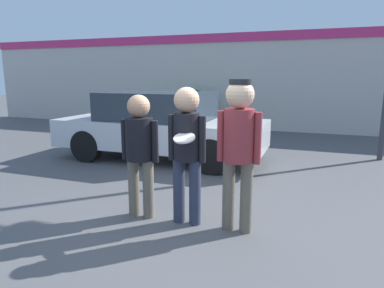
{
  "coord_description": "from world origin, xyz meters",
  "views": [
    {
      "loc": [
        1.46,
        -3.91,
        1.88
      ],
      "look_at": [
        -0.02,
        0.18,
        1.01
      ],
      "focal_mm": 32.0,
      "sensor_mm": 36.0,
      "label": 1
    }
  ],
  "objects_px": {
    "person_left": "(140,146)",
    "shrub": "(194,110)",
    "person_right": "(239,141)",
    "parked_car_near": "(160,126)",
    "person_middle_with_frisbee": "(187,144)"
  },
  "relations": [
    {
      "from": "person_left",
      "to": "shrub",
      "type": "height_order",
      "value": "person_left"
    },
    {
      "from": "person_right",
      "to": "parked_car_near",
      "type": "distance_m",
      "value": 3.97
    },
    {
      "from": "person_left",
      "to": "shrub",
      "type": "distance_m",
      "value": 7.5
    },
    {
      "from": "person_left",
      "to": "person_middle_with_frisbee",
      "type": "height_order",
      "value": "person_middle_with_frisbee"
    },
    {
      "from": "person_middle_with_frisbee",
      "to": "parked_car_near",
      "type": "relative_size",
      "value": 0.37
    },
    {
      "from": "person_middle_with_frisbee",
      "to": "parked_car_near",
      "type": "xyz_separation_m",
      "value": [
        -1.82,
        3.08,
        -0.28
      ]
    },
    {
      "from": "person_left",
      "to": "person_middle_with_frisbee",
      "type": "relative_size",
      "value": 0.94
    },
    {
      "from": "person_middle_with_frisbee",
      "to": "person_right",
      "type": "height_order",
      "value": "person_right"
    },
    {
      "from": "person_left",
      "to": "person_right",
      "type": "relative_size",
      "value": 0.89
    },
    {
      "from": "person_right",
      "to": "person_left",
      "type": "bearing_deg",
      "value": -179.72
    },
    {
      "from": "person_right",
      "to": "shrub",
      "type": "xyz_separation_m",
      "value": [
        -3.14,
        7.26,
        -0.42
      ]
    },
    {
      "from": "person_middle_with_frisbee",
      "to": "shrub",
      "type": "height_order",
      "value": "person_middle_with_frisbee"
    },
    {
      "from": "person_middle_with_frisbee",
      "to": "shrub",
      "type": "bearing_deg",
      "value": 108.85
    },
    {
      "from": "parked_car_near",
      "to": "shrub",
      "type": "xyz_separation_m",
      "value": [
        -0.66,
        4.18,
        -0.06
      ]
    },
    {
      "from": "parked_car_near",
      "to": "shrub",
      "type": "distance_m",
      "value": 4.24
    }
  ]
}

